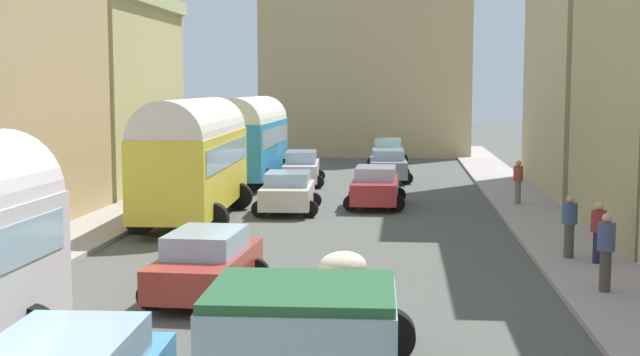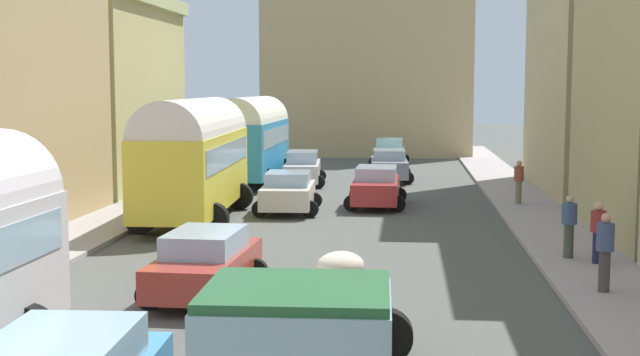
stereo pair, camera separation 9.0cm
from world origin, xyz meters
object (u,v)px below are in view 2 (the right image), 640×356
(car_4, at_px, (205,263))
(car_5, at_px, (288,192))
(pedestrian_3, at_px, (519,181))
(pedestrian_4, at_px, (605,250))
(car_2, at_px, (390,152))
(cargo_truck_0, at_px, (308,344))
(pedestrian_0, at_px, (598,231))
(car_6, at_px, (303,168))
(parked_bus_1, at_px, (194,153))
(car_0, at_px, (376,186))
(pedestrian_2, at_px, (569,225))
(parked_bus_2, at_px, (252,136))
(car_1, at_px, (389,165))

(car_4, distance_m, car_5, 12.53)
(pedestrian_3, height_order, pedestrian_4, pedestrian_4)
(car_2, bearing_deg, cargo_truck_0, -90.48)
(car_5, relative_size, pedestrian_0, 2.21)
(car_5, height_order, car_6, car_6)
(parked_bus_1, height_order, cargo_truck_0, parked_bus_1)
(car_0, bearing_deg, pedestrian_0, -60.66)
(cargo_truck_0, relative_size, car_6, 1.56)
(car_2, height_order, pedestrian_4, pedestrian_4)
(pedestrian_2, bearing_deg, car_6, 118.36)
(parked_bus_2, relative_size, cargo_truck_0, 1.19)
(car_0, xyz_separation_m, car_1, (0.31, 8.88, 0.00))
(cargo_truck_0, relative_size, car_5, 1.84)
(pedestrian_0, xyz_separation_m, pedestrian_2, (-0.59, 0.66, 0.03))
(car_4, height_order, pedestrian_0, pedestrian_0)
(parked_bus_1, height_order, car_0, parked_bus_1)
(car_1, relative_size, pedestrian_0, 2.52)
(car_2, height_order, pedestrian_3, pedestrian_3)
(car_6, relative_size, pedestrian_2, 2.51)
(car_2, bearing_deg, car_1, -89.08)
(cargo_truck_0, relative_size, car_4, 1.68)
(car_5, height_order, pedestrian_2, pedestrian_2)
(cargo_truck_0, xyz_separation_m, car_1, (0.46, 30.33, -0.41))
(car_0, bearing_deg, car_6, 118.37)
(car_0, distance_m, car_5, 3.67)
(car_6, height_order, pedestrian_4, pedestrian_4)
(car_5, height_order, pedestrian_4, pedestrian_4)
(cargo_truck_0, bearing_deg, parked_bus_2, 101.83)
(cargo_truck_0, height_order, pedestrian_4, cargo_truck_0)
(cargo_truck_0, xyz_separation_m, car_2, (0.33, 38.77, -0.39))
(car_4, xyz_separation_m, car_6, (-0.44, 21.23, 0.06))
(parked_bus_2, height_order, pedestrian_0, parked_bus_2)
(parked_bus_1, distance_m, parked_bus_2, 11.17)
(car_0, height_order, pedestrian_3, pedestrian_3)
(car_4, bearing_deg, car_6, 91.19)
(car_1, xyz_separation_m, pedestrian_3, (5.11, -8.59, 0.25))
(car_0, xyz_separation_m, car_4, (-3.25, -14.39, -0.04))
(pedestrian_3, bearing_deg, car_1, 120.73)
(parked_bus_2, bearing_deg, car_6, -6.68)
(car_4, relative_size, car_5, 1.10)
(car_6, bearing_deg, car_5, -86.52)
(cargo_truck_0, bearing_deg, pedestrian_3, 75.63)
(car_6, bearing_deg, parked_bus_2, 173.32)
(cargo_truck_0, bearing_deg, car_0, 89.59)
(car_1, distance_m, car_2, 8.44)
(car_6, bearing_deg, car_0, -61.63)
(car_4, relative_size, car_6, 0.93)
(pedestrian_3, bearing_deg, car_6, 144.26)
(pedestrian_0, distance_m, pedestrian_4, 3.10)
(pedestrian_4, bearing_deg, pedestrian_0, 80.32)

